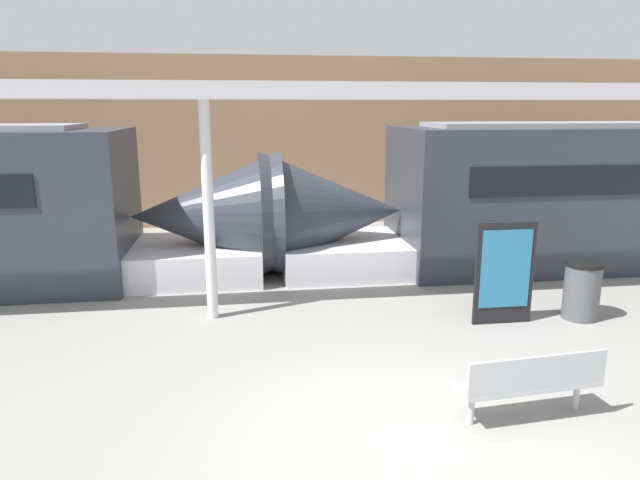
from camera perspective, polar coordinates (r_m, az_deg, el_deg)
The scene contains 8 objects.
ground_plane at distance 6.66m, azimuth 8.65°, elevation -19.04°, with size 60.00×60.00×0.00m, color gray.
station_wall at distance 17.47m, azimuth -2.51°, elevation 9.78°, with size 56.00×0.20×5.00m, color #937051.
train_left at distance 14.73m, azimuth 26.36°, elevation 3.86°, with size 15.59×2.93×3.20m.
bench_near at distance 7.09m, azimuth 20.39°, elevation -13.06°, with size 1.74×0.58×0.85m.
trash_bin at distance 10.67m, azimuth 24.71°, elevation -4.59°, with size 0.62×0.62×0.99m.
poster_board at distance 9.85m, azimuth 17.97°, elevation -3.16°, with size 1.00×0.07×1.72m.
support_column_near at distance 9.58m, azimuth -11.09°, elevation 2.65°, with size 0.18×0.18×3.65m, color silver.
canopy_beam at distance 9.43m, azimuth -11.63°, elevation 14.46°, with size 28.00×0.60×0.28m, color #B7B7BC.
Camera 1 is at (-1.73, -5.37, 3.53)m, focal length 32.00 mm.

